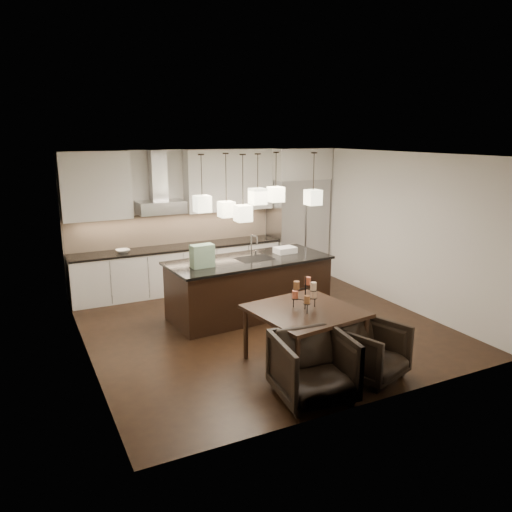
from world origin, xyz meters
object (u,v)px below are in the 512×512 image
armchair_right (372,351)px  island_body (249,288)px  dining_table (304,337)px  refrigerator (297,228)px  armchair_left (313,367)px

armchair_right → island_body: bearing=80.1°
dining_table → armchair_right: dining_table is taller
refrigerator → dining_table: refrigerator is taller
armchair_left → armchair_right: bearing=14.2°
dining_table → armchair_right: size_ratio=1.67×
refrigerator → armchair_left: size_ratio=2.40×
refrigerator → armchair_left: (-2.61, -4.74, -0.67)m
dining_table → refrigerator: bearing=53.2°
armchair_right → dining_table: bearing=109.9°
armchair_left → island_body: bearing=86.1°
refrigerator → armchair_right: size_ratio=2.71×
dining_table → armchair_left: bearing=-122.6°
island_body → armchair_right: bearing=-85.5°
island_body → armchair_right: island_body is taller
refrigerator → armchair_left: refrigerator is taller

